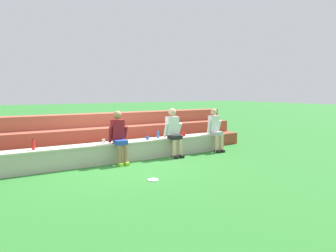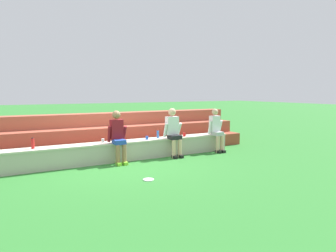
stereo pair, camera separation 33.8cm
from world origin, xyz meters
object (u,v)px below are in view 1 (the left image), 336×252
object	(u,v)px
plastic_cup_left_end	(104,141)
plastic_cup_right_end	(184,135)
plastic_cup_middle	(147,138)
frisbee	(153,180)
person_far_left	(119,135)
person_center	(215,129)
person_left_of_center	(174,131)
water_bottle_near_left	(158,134)
water_bottle_mid_right	(33,144)

from	to	relation	value
plastic_cup_left_end	plastic_cup_right_end	bearing A→B (deg)	-1.23
plastic_cup_middle	frisbee	xyz separation A→B (m)	(-0.86, -1.98, -0.58)
person_far_left	person_center	distance (m)	3.24
person_left_of_center	person_center	xyz separation A→B (m)	(1.56, -0.01, -0.05)
person_center	plastic_cup_middle	distance (m)	2.33
person_left_of_center	plastic_cup_middle	world-z (taller)	person_left_of_center
person_far_left	water_bottle_near_left	xyz separation A→B (m)	(1.33, 0.29, -0.10)
plastic_cup_middle	water_bottle_near_left	bearing A→B (deg)	14.66
person_center	frisbee	world-z (taller)	person_center
person_center	plastic_cup_right_end	distance (m)	1.09
person_far_left	plastic_cup_right_end	bearing A→B (deg)	4.97
person_far_left	frisbee	distance (m)	1.94
person_center	frisbee	size ratio (longest dim) A/B	5.79
person_left_of_center	person_far_left	bearing A→B (deg)	179.71
water_bottle_mid_right	frisbee	bearing A→B (deg)	-43.88
plastic_cup_right_end	water_bottle_near_left	bearing A→B (deg)	173.06
plastic_cup_right_end	frisbee	xyz separation A→B (m)	(-2.12, -1.98, -0.58)
person_far_left	plastic_cup_left_end	bearing A→B (deg)	144.24
water_bottle_near_left	plastic_cup_right_end	xyz separation A→B (m)	(0.86, -0.10, -0.06)
person_left_of_center	frisbee	xyz separation A→B (m)	(-1.62, -1.78, -0.76)
person_far_left	person_center	world-z (taller)	person_far_left
plastic_cup_right_end	person_left_of_center	bearing A→B (deg)	-158.26
frisbee	water_bottle_near_left	bearing A→B (deg)	58.72
water_bottle_mid_right	plastic_cup_right_end	size ratio (longest dim) A/B	2.52
person_far_left	water_bottle_mid_right	distance (m)	2.07
person_center	plastic_cup_left_end	xyz separation A→B (m)	(-3.58, 0.27, -0.13)
person_left_of_center	water_bottle_near_left	xyz separation A→B (m)	(-0.36, 0.30, -0.12)
plastic_cup_left_end	plastic_cup_middle	distance (m)	1.27
plastic_cup_right_end	frisbee	distance (m)	2.96
person_left_of_center	person_center	distance (m)	1.56
person_far_left	person_left_of_center	distance (m)	1.69
person_center	water_bottle_near_left	bearing A→B (deg)	170.57
water_bottle_mid_right	plastic_cup_right_end	bearing A→B (deg)	-0.81
person_left_of_center	plastic_cup_middle	size ratio (longest dim) A/B	14.14
person_center	water_bottle_near_left	world-z (taller)	person_center
water_bottle_mid_right	plastic_cup_left_end	xyz separation A→B (m)	(1.71, -0.01, -0.07)
water_bottle_near_left	plastic_cup_right_end	world-z (taller)	water_bottle_near_left
person_far_left	water_bottle_near_left	bearing A→B (deg)	12.48
person_center	plastic_cup_left_end	distance (m)	3.59
water_bottle_near_left	frisbee	size ratio (longest dim) A/B	1.05
water_bottle_mid_right	frisbee	xyz separation A→B (m)	(2.12, -2.04, -0.65)
water_bottle_near_left	water_bottle_mid_right	distance (m)	3.38
plastic_cup_middle	water_bottle_mid_right	bearing A→B (deg)	178.84
plastic_cup_middle	frisbee	bearing A→B (deg)	-113.62
person_far_left	plastic_cup_middle	bearing A→B (deg)	11.54
water_bottle_near_left	plastic_cup_right_end	bearing A→B (deg)	-6.94
water_bottle_mid_right	person_far_left	bearing A→B (deg)	-6.95
person_far_left	frisbee	xyz separation A→B (m)	(0.07, -1.79, -0.75)
person_left_of_center	water_bottle_mid_right	distance (m)	3.75
person_far_left	water_bottle_mid_right	bearing A→B (deg)	173.05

